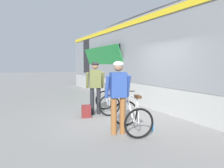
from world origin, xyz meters
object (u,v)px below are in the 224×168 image
at_px(cyclist_far_in_olive, 95,83).
at_px(bicycle_near_white, 132,116).
at_px(backpack_on_platform, 86,111).
at_px(bicycle_far_silver, 107,101).
at_px(water_bottle_near_the_bikes, 152,126).
at_px(cyclist_near_in_blue, 118,91).
at_px(train_car, 162,58).

distance_m(cyclist_far_in_olive, bicycle_near_white, 2.25).
xyz_separation_m(bicycle_near_white, backpack_on_platform, (-0.56, 1.84, -0.20)).
distance_m(cyclist_far_in_olive, bicycle_far_silver, 0.79).
relative_size(cyclist_far_in_olive, bicycle_far_silver, 1.44).
xyz_separation_m(bicycle_far_silver, water_bottle_near_the_bikes, (0.19, -2.35, -0.29)).
distance_m(cyclist_near_in_blue, backpack_on_platform, 2.03).
bearing_deg(water_bottle_near_the_bikes, bicycle_near_white, 162.31).
bearing_deg(bicycle_near_white, train_car, 42.00).
distance_m(train_car, bicycle_near_white, 5.01).
distance_m(bicycle_near_white, water_bottle_near_the_bikes, 0.61).
bearing_deg(bicycle_far_silver, water_bottle_near_the_bikes, -85.28).
relative_size(train_car, bicycle_far_silver, 14.14).
bearing_deg(cyclist_far_in_olive, water_bottle_near_the_bikes, -74.52).
relative_size(cyclist_near_in_blue, bicycle_far_silver, 1.44).
height_order(backpack_on_platform, water_bottle_near_the_bikes, backpack_on_platform).
bearing_deg(bicycle_near_white, water_bottle_near_the_bikes, -17.69).
distance_m(train_car, cyclist_far_in_olive, 3.91).
bearing_deg(cyclist_far_in_olive, cyclist_near_in_blue, -96.74).
bearing_deg(cyclist_near_in_blue, bicycle_far_silver, 72.10).
bearing_deg(train_car, cyclist_near_in_blue, -140.98).
distance_m(cyclist_far_in_olive, water_bottle_near_the_bikes, 2.58).
bearing_deg(backpack_on_platform, train_car, 29.62).
relative_size(bicycle_near_white, water_bottle_near_the_bikes, 5.14).
bearing_deg(bicycle_far_silver, train_car, 17.34).
bearing_deg(bicycle_near_white, bicycle_far_silver, 81.54).
height_order(cyclist_far_in_olive, bicycle_far_silver, cyclist_far_in_olive).
relative_size(train_car, cyclist_near_in_blue, 9.80).
relative_size(train_car, cyclist_far_in_olive, 9.80).
bearing_deg(cyclist_near_in_blue, bicycle_near_white, -2.26).
bearing_deg(water_bottle_near_the_bikes, train_car, 47.99).
bearing_deg(train_car, backpack_on_platform, -161.87).
xyz_separation_m(train_car, bicycle_near_white, (-3.53, -3.18, -1.56)).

